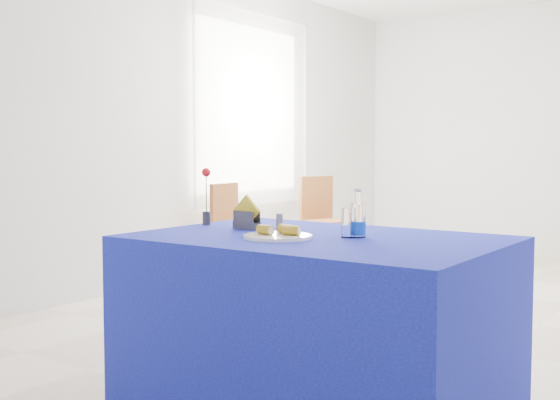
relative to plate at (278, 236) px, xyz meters
The scene contains 15 objects.
floor 2.32m from the plate, 90.14° to the left, with size 7.00×7.00×0.00m, color beige.
room_shell 2.40m from the plate, 90.14° to the left, with size 7.00×7.00×7.00m.
window_pane 3.96m from the plate, 129.64° to the left, with size 0.04×1.50×1.60m, color white.
curtain 3.91m from the plate, 128.83° to the left, with size 0.04×1.75×1.85m, color white.
plate is the anchor object (origin of this frame).
drinking_glass 0.32m from the plate, 41.58° to the left, with size 0.07×0.07×0.13m, color white.
salt_shaker 0.34m from the plate, 123.83° to the left, with size 0.03×0.03×0.09m, color slate.
pepper_shaker 0.28m from the plate, 124.04° to the left, with size 0.03×0.03×0.09m, color slate.
blue_table 0.43m from the plate, 56.45° to the left, with size 1.60×1.10×0.76m.
water_bottle 0.36m from the plate, 42.12° to the left, with size 0.07×0.07×0.21m.
napkin_holder 0.39m from the plate, 148.34° to the left, with size 0.16×0.07×0.17m.
rose_vase 0.68m from the plate, 159.10° to the left, with size 0.05×0.05×0.29m.
chair_win_a 2.99m from the plate, 132.85° to the left, with size 0.42×0.42×0.86m.
chair_win_b 3.95m from the plate, 119.02° to the left, with size 0.51×0.51×0.89m.
banana_pieces 0.03m from the plate, 57.69° to the left, with size 0.19×0.12×0.04m.
Camera 1 is at (1.78, -4.67, 1.14)m, focal length 45.00 mm.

